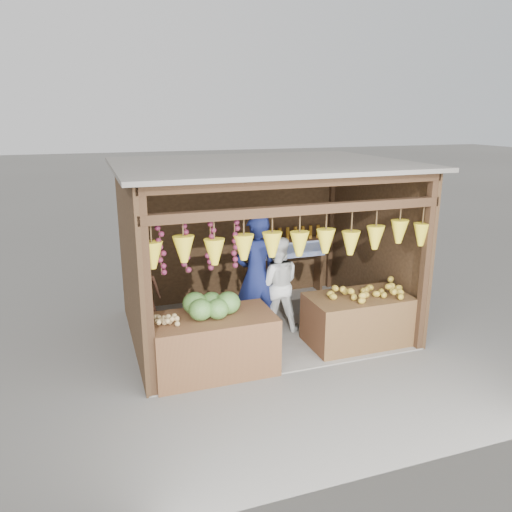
{
  "coord_description": "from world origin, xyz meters",
  "views": [
    {
      "loc": [
        -2.52,
        -7.01,
        3.35
      ],
      "look_at": [
        -0.13,
        -0.1,
        1.25
      ],
      "focal_mm": 35.0,
      "sensor_mm": 36.0,
      "label": 1
    }
  ],
  "objects": [
    {
      "name": "woman_standing",
      "position": [
        0.21,
        -0.12,
        0.77
      ],
      "size": [
        0.88,
        0.77,
        1.54
      ],
      "primitive_type": "imported",
      "rotation": [
        0.0,
        0.0,
        2.85
      ],
      "color": "white",
      "rests_on": "ground"
    },
    {
      "name": "counter_left",
      "position": [
        -1.08,
        -1.11,
        0.4
      ],
      "size": [
        1.62,
        0.85,
        0.79
      ],
      "primitive_type": "cube",
      "color": "#53301B",
      "rests_on": "ground"
    },
    {
      "name": "stall_structure",
      "position": [
        -0.03,
        -0.04,
        1.67
      ],
      "size": [
        4.3,
        3.3,
        2.66
      ],
      "color": "slate",
      "rests_on": "ground"
    },
    {
      "name": "mango_pile",
      "position": [
        1.26,
        -1.05,
        0.87
      ],
      "size": [
        1.4,
        0.64,
        0.22
      ],
      "primitive_type": null,
      "color": "orange",
      "rests_on": "counter_right"
    },
    {
      "name": "counter_right",
      "position": [
        1.17,
        -0.98,
        0.38
      ],
      "size": [
        1.5,
        0.85,
        0.76
      ],
      "primitive_type": "cube",
      "color": "#482A18",
      "rests_on": "ground"
    },
    {
      "name": "ground",
      "position": [
        0.0,
        0.0,
        0.0
      ],
      "size": [
        80.0,
        80.0,
        0.0
      ],
      "primitive_type": "plane",
      "color": "#514F49",
      "rests_on": "ground"
    },
    {
      "name": "back_shelf",
      "position": [
        1.05,
        1.28,
        0.87
      ],
      "size": [
        1.25,
        0.32,
        1.32
      ],
      "color": "#382314",
      "rests_on": "ground"
    },
    {
      "name": "stool",
      "position": [
        -1.81,
        0.21,
        0.15
      ],
      "size": [
        0.33,
        0.33,
        0.31
      ],
      "primitive_type": "cube",
      "color": "black",
      "rests_on": "ground"
    },
    {
      "name": "tanfruit_pile",
      "position": [
        -1.69,
        -1.12,
        0.86
      ],
      "size": [
        0.34,
        0.4,
        0.13
      ],
      "primitive_type": null,
      "color": "olive",
      "rests_on": "counter_left"
    },
    {
      "name": "vendor_seated",
      "position": [
        -1.81,
        0.21,
        0.8
      ],
      "size": [
        0.54,
        0.41,
        0.99
      ],
      "primitive_type": "imported",
      "rotation": [
        0.0,
        0.0,
        2.94
      ],
      "color": "brown",
      "rests_on": "stool"
    },
    {
      "name": "man_standing",
      "position": [
        -0.13,
        -0.12,
        0.95
      ],
      "size": [
        0.75,
        0.55,
        1.91
      ],
      "primitive_type": "imported",
      "rotation": [
        0.0,
        0.0,
        3.28
      ],
      "color": "#151D4E",
      "rests_on": "ground"
    },
    {
      "name": "melon_pile",
      "position": [
        -1.1,
        -1.07,
        0.95
      ],
      "size": [
        1.0,
        0.5,
        0.32
      ],
      "primitive_type": null,
      "color": "#255316",
      "rests_on": "counter_left"
    }
  ]
}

